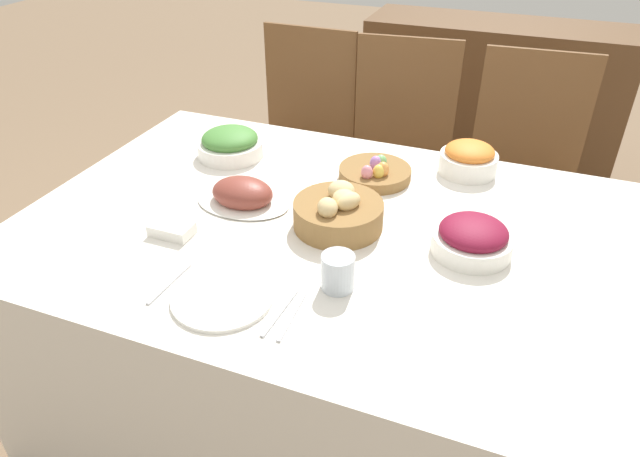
{
  "coord_description": "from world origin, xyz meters",
  "views": [
    {
      "loc": [
        0.46,
        -1.24,
        1.58
      ],
      "look_at": [
        0.01,
        -0.09,
        0.77
      ],
      "focal_mm": 32.0,
      "sensor_mm": 36.0,
      "label": 1
    }
  ],
  "objects": [
    {
      "name": "ground_plane",
      "position": [
        0.0,
        0.0,
        0.0
      ],
      "size": [
        12.0,
        12.0,
        0.0
      ],
      "primitive_type": "plane",
      "color": "#7F664C"
    },
    {
      "name": "dining_table",
      "position": [
        0.0,
        0.0,
        0.37
      ],
      "size": [
        1.69,
        1.14,
        0.73
      ],
      "color": "white",
      "rests_on": "ground"
    },
    {
      "name": "chair_far_left",
      "position": [
        -0.46,
        0.89,
        0.53
      ],
      "size": [
        0.43,
        0.43,
        0.99
      ],
      "rotation": [
        0.0,
        0.0,
        -0.02
      ],
      "color": "brown",
      "rests_on": "ground"
    },
    {
      "name": "chair_far_center",
      "position": [
        -0.02,
        0.89,
        0.53
      ],
      "size": [
        0.46,
        0.46,
        0.99
      ],
      "rotation": [
        0.0,
        0.0,
        0.11
      ],
      "color": "brown",
      "rests_on": "ground"
    },
    {
      "name": "chair_far_right",
      "position": [
        0.48,
        0.89,
        0.53
      ],
      "size": [
        0.44,
        0.44,
        0.99
      ],
      "rotation": [
        0.0,
        0.0,
        0.05
      ],
      "color": "brown",
      "rests_on": "ground"
    },
    {
      "name": "sideboard",
      "position": [
        0.24,
        1.88,
        0.44
      ],
      "size": [
        1.33,
        0.44,
        0.87
      ],
      "color": "brown",
      "rests_on": "ground"
    },
    {
      "name": "bread_basket",
      "position": [
        0.03,
        -0.0,
        0.78
      ],
      "size": [
        0.24,
        0.24,
        0.12
      ],
      "color": "olive",
      "rests_on": "dining_table"
    },
    {
      "name": "egg_basket",
      "position": [
        0.05,
        0.3,
        0.75
      ],
      "size": [
        0.23,
        0.23,
        0.08
      ],
      "color": "olive",
      "rests_on": "dining_table"
    },
    {
      "name": "ham_platter",
      "position": [
        -0.27,
        0.02,
        0.76
      ],
      "size": [
        0.28,
        0.2,
        0.09
      ],
      "color": "white",
      "rests_on": "dining_table"
    },
    {
      "name": "carrot_bowl",
      "position": [
        0.31,
        0.45,
        0.78
      ],
      "size": [
        0.18,
        0.18,
        0.1
      ],
      "color": "white",
      "rests_on": "dining_table"
    },
    {
      "name": "green_salad_bowl",
      "position": [
        -0.45,
        0.28,
        0.77
      ],
      "size": [
        0.22,
        0.22,
        0.1
      ],
      "color": "white",
      "rests_on": "dining_table"
    },
    {
      "name": "beet_salad_bowl",
      "position": [
        0.39,
        0.01,
        0.77
      ],
      "size": [
        0.2,
        0.2,
        0.09
      ],
      "color": "white",
      "rests_on": "dining_table"
    },
    {
      "name": "dinner_plate",
      "position": [
        -0.11,
        -0.38,
        0.74
      ],
      "size": [
        0.24,
        0.24,
        0.01
      ],
      "color": "white",
      "rests_on": "dining_table"
    },
    {
      "name": "fork",
      "position": [
        -0.25,
        -0.38,
        0.73
      ],
      "size": [
        0.02,
        0.17,
        0.0
      ],
      "rotation": [
        0.0,
        0.0,
        -0.05
      ],
      "color": "#B7B7BC",
      "rests_on": "dining_table"
    },
    {
      "name": "knife",
      "position": [
        0.03,
        -0.38,
        0.73
      ],
      "size": [
        0.02,
        0.17,
        0.0
      ],
      "rotation": [
        0.0,
        0.0,
        -0.05
      ],
      "color": "#B7B7BC",
      "rests_on": "dining_table"
    },
    {
      "name": "spoon",
      "position": [
        0.06,
        -0.38,
        0.73
      ],
      "size": [
        0.02,
        0.17,
        0.0
      ],
      "rotation": [
        0.0,
        0.0,
        0.05
      ],
      "color": "#B7B7BC",
      "rests_on": "dining_table"
    },
    {
      "name": "drinking_cup",
      "position": [
        0.12,
        -0.25,
        0.78
      ],
      "size": [
        0.08,
        0.08,
        0.09
      ],
      "color": "silver",
      "rests_on": "dining_table"
    },
    {
      "name": "butter_dish",
      "position": [
        -0.37,
        -0.2,
        0.75
      ],
      "size": [
        0.11,
        0.07,
        0.03
      ],
      "color": "white",
      "rests_on": "dining_table"
    }
  ]
}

